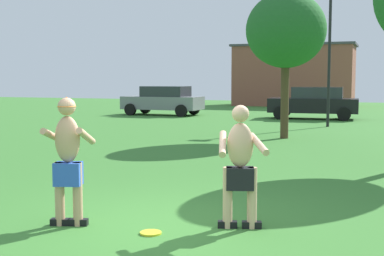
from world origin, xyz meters
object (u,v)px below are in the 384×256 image
frisbee (151,233)px  car_gray_far_end (163,100)px  player_with_cap (68,155)px  car_black_near_post (314,102)px  player_in_black (240,164)px  lamp_post (330,43)px  tree_right_field (286,31)px

frisbee → car_gray_far_end: bearing=113.1°
player_with_cap → car_black_near_post: size_ratio=0.40×
car_gray_far_end → player_in_black: bearing=-63.8°
player_in_black → car_black_near_post: bearing=94.6°
player_with_cap → player_in_black: bearing=17.0°
lamp_post → player_with_cap: bearing=-96.0°
player_in_black → tree_right_field: tree_right_field is taller
car_black_near_post → lamp_post: (1.09, -4.15, 2.61)m
player_with_cap → tree_right_field: tree_right_field is taller
player_in_black → car_black_near_post: player_in_black is taller
player_with_cap → car_black_near_post: bearing=88.2°
player_with_cap → lamp_post: (1.73, 16.30, 2.46)m
car_gray_far_end → frisbee: bearing=-66.9°
car_black_near_post → tree_right_field: bearing=-88.8°
car_black_near_post → lamp_post: bearing=-75.2°
player_in_black → frisbee: 1.47m
player_with_cap → car_gray_far_end: 21.71m
player_with_cap → frisbee: bearing=1.0°
frisbee → player_in_black: bearing=33.2°
car_black_near_post → player_in_black: bearing=-85.4°
player_with_cap → tree_right_field: (0.81, 11.45, 2.59)m
lamp_post → car_gray_far_end: bearing=156.1°
car_gray_far_end → tree_right_field: tree_right_field is taller
car_black_near_post → tree_right_field: tree_right_field is taller
car_gray_far_end → tree_right_field: (8.30, -8.93, 2.73)m
player_in_black → car_gray_far_end: (-9.69, 19.70, -0.04)m
frisbee → car_gray_far_end: car_gray_far_end is taller
player_in_black → car_black_near_post: size_ratio=0.37×
player_in_black → frisbee: size_ratio=5.90×
player_with_cap → player_in_black: (2.21, 0.68, -0.10)m
car_gray_far_end → player_with_cap: bearing=-69.8°
lamp_post → player_in_black: bearing=-88.2°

